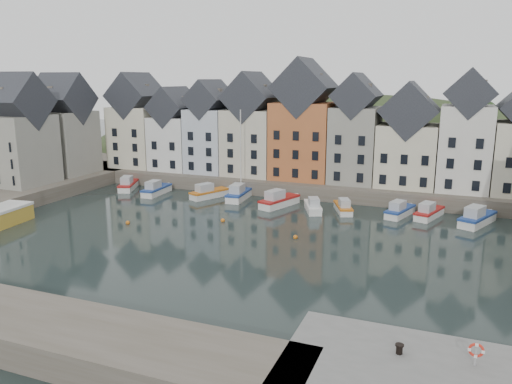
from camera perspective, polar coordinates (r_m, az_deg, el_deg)
The scene contains 18 objects.
ground at distance 51.37m, azimuth -3.58°, elevation -6.18°, with size 260.00×260.00×0.00m, color black.
far_quay at distance 78.38m, azimuth 5.72°, elevation 1.19°, with size 90.00×16.00×2.00m, color #524B3F.
hillside at distance 107.79m, azimuth 9.32°, elevation -6.13°, with size 153.60×70.40×64.00m.
far_terrace at distance 74.46m, azimuth 7.82°, elevation 6.66°, with size 72.37×8.16×17.78m.
left_terrace at distance 81.12m, azimuth -23.18°, elevation 6.25°, with size 7.65×17.00×15.69m.
mooring_buoys at distance 57.56m, azimuth -4.95°, elevation -3.94°, with size 20.50×5.50×0.50m.
boat_a at distance 79.38m, azimuth -14.40°, elevation 0.79°, with size 4.15×6.50×2.39m.
boat_b at distance 75.04m, azimuth -11.36°, elevation 0.26°, with size 2.25×6.30×2.38m.
boat_c at distance 71.88m, azimuth -5.45°, elevation -0.11°, with size 4.27×6.36×2.35m.
boat_d at distance 70.60m, azimuth -1.95°, elevation -0.19°, with size 2.57×6.81×12.77m.
boat_e at distance 66.68m, azimuth 2.59°, elevation -1.02°, with size 4.12×7.01×2.57m.
boat_f at distance 64.65m, azimuth 6.54°, elevation -1.67°, with size 3.68×5.70×2.10m.
boat_g at distance 64.80m, azimuth 9.94°, elevation -1.76°, with size 3.54×5.56×2.05m.
boat_h at distance 64.50m, azimuth 16.08°, elevation -2.09°, with size 3.42×6.13×2.25m.
boat_i at distance 64.73m, azimuth 19.13°, elevation -2.24°, with size 3.51×6.16×2.26m.
boat_j at distance 63.78m, azimuth 23.92°, elevation -2.77°, with size 4.57×7.02×2.59m.
mooring_bollard at distance 29.58m, azimuth 16.07°, elevation -16.81°, with size 0.48×0.48×0.56m.
life_ring_post at distance 29.55m, azimuth 23.85°, elevation -16.27°, with size 0.80×0.17×1.30m.
Camera 1 is at (20.74, -43.94, 16.68)m, focal length 35.00 mm.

